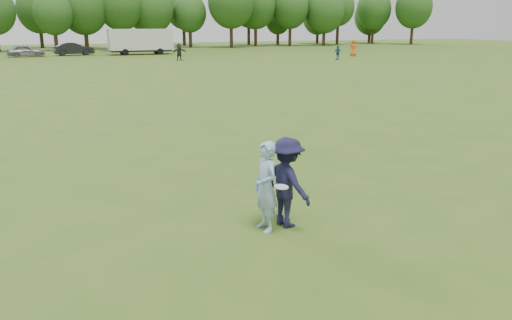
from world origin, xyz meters
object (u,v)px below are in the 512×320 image
at_px(car_f, 74,49).
at_px(cargo_trailer, 141,40).
at_px(thrower, 266,187).
at_px(player_far_d, 179,52).
at_px(car_e, 26,51).
at_px(defender, 287,182).
at_px(player_far_b, 338,53).
at_px(player_far_c, 354,48).
at_px(field_cone, 266,58).

height_order(car_f, cargo_trailer, cargo_trailer).
xyz_separation_m(thrower, car_f, (0.20, 59.86, -0.08)).
relative_size(player_far_d, car_e, 0.43).
bearing_deg(defender, thrower, 79.35).
bearing_deg(player_far_b, player_far_c, 109.37).
height_order(player_far_d, car_f, player_far_d).
distance_m(thrower, defender, 0.46).
xyz_separation_m(defender, car_f, (-0.26, 59.82, -0.09)).
bearing_deg(player_far_c, player_far_b, 83.86).
height_order(thrower, player_far_c, player_far_c).
bearing_deg(car_f, cargo_trailer, -108.56).
distance_m(player_far_c, car_e, 39.53).
distance_m(car_e, cargo_trailer, 13.66).
bearing_deg(player_far_d, player_far_b, -28.39).
bearing_deg(defender, player_far_b, -48.94).
bearing_deg(player_far_c, car_f, 16.22).
distance_m(thrower, player_far_b, 48.11).
bearing_deg(field_cone, car_f, 139.13).
xyz_separation_m(thrower, player_far_b, (26.54, 40.12, -0.10)).
height_order(defender, cargo_trailer, cargo_trailer).
height_order(defender, player_far_b, defender).
bearing_deg(car_e, thrower, -179.25).
height_order(thrower, player_far_b, thrower).
xyz_separation_m(thrower, player_far_d, (10.11, 45.66, 0.05)).
bearing_deg(defender, car_e, -10.30).
height_order(field_cone, cargo_trailer, cargo_trailer).
bearing_deg(thrower, player_far_c, 141.29).
bearing_deg(field_cone, car_e, 147.78).
xyz_separation_m(player_far_d, field_cone, (9.23, -2.35, -0.76)).
xyz_separation_m(defender, cargo_trailer, (7.86, 58.25, 0.90)).
xyz_separation_m(defender, player_far_b, (26.08, 40.08, -0.11)).
bearing_deg(player_far_d, defender, -111.72).
relative_size(car_e, car_f, 0.88).
relative_size(car_f, cargo_trailer, 0.53).
bearing_deg(field_cone, player_far_b, -23.83).
bearing_deg(car_f, car_e, 93.17).
xyz_separation_m(defender, player_far_d, (9.65, 45.61, 0.03)).
relative_size(thrower, car_e, 0.41).
xyz_separation_m(player_far_c, cargo_trailer, (-23.31, 13.61, 0.77)).
bearing_deg(player_far_d, cargo_trailer, 88.26).
relative_size(player_far_d, car_f, 0.38).
bearing_deg(field_cone, player_far_c, 6.41).
height_order(defender, car_e, defender).
xyz_separation_m(car_f, cargo_trailer, (8.12, -1.57, 0.99)).
bearing_deg(defender, car_f, -15.64).
distance_m(player_far_b, player_far_c, 6.84).
distance_m(car_f, field_cone, 25.32).
bearing_deg(defender, field_cone, -39.47).
bearing_deg(player_far_c, car_e, 21.05).
relative_size(player_far_d, field_cone, 6.07).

